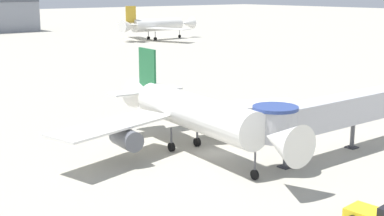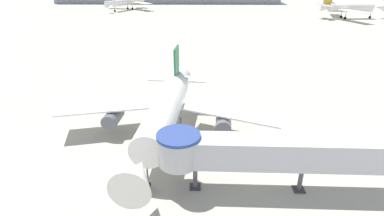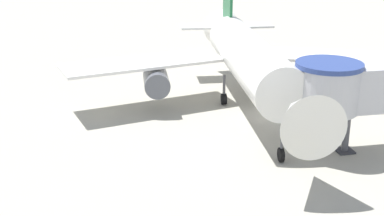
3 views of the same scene
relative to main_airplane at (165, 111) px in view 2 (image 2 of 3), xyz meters
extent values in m
plane|color=#A8A393|center=(1.60, -1.55, -4.11)|extent=(800.00, 800.00, 0.00)
cylinder|color=white|center=(-0.06, -0.63, 0.13)|extent=(5.14, 17.92, 3.53)
cone|color=white|center=(-1.17, -12.77, 0.13)|extent=(3.87, 4.19, 3.53)
cone|color=white|center=(0.86, 9.40, 0.13)|extent=(4.00, 5.60, 3.53)
cube|color=white|center=(-7.87, 2.59, -0.48)|extent=(13.26, 6.98, 0.22)
cube|color=white|center=(8.21, 1.11, -0.48)|extent=(13.29, 8.93, 0.22)
cube|color=#1E6638|center=(0.84, 9.14, 3.31)|extent=(0.56, 3.50, 4.59)
cube|color=white|center=(0.89, 9.66, 0.75)|extent=(8.77, 3.22, 0.18)
cylinder|color=#565960|center=(-6.96, 1.46, -1.71)|extent=(2.26, 3.65, 1.94)
cylinder|color=#565960|center=(7.11, 0.17, -1.71)|extent=(2.26, 3.65, 1.94)
cylinder|color=#4C4C51|center=(-0.87, -9.51, -2.65)|extent=(0.18, 0.18, 2.03)
cylinder|color=black|center=(-0.87, -9.51, -3.66)|extent=(0.34, 0.92, 0.90)
cylinder|color=#4C4C51|center=(-1.44, 1.72, -2.65)|extent=(0.22, 0.22, 2.03)
cylinder|color=black|center=(-1.44, 1.72, -3.66)|extent=(0.48, 0.93, 0.90)
cylinder|color=#4C4C51|center=(1.73, 1.43, -2.65)|extent=(0.22, 0.22, 2.03)
cylinder|color=black|center=(1.73, 1.43, -3.66)|extent=(0.48, 0.93, 0.90)
cube|color=#B7B7BC|center=(11.91, -9.17, 0.21)|extent=(19.62, 3.01, 2.80)
cylinder|color=#B7B7BC|center=(2.13, -8.96, 0.21)|extent=(3.90, 3.90, 2.80)
cylinder|color=navy|center=(2.13, -8.96, 1.76)|extent=(4.10, 4.10, 0.30)
cylinder|color=#56565B|center=(3.69, -8.99, -2.65)|extent=(0.44, 0.44, 2.92)
cube|color=#333338|center=(3.69, -8.99, -4.05)|extent=(1.10, 1.10, 0.12)
cylinder|color=#56565B|center=(13.87, -9.21, -2.65)|extent=(0.44, 0.44, 2.92)
cube|color=#333338|center=(13.87, -9.21, -4.05)|extent=(1.10, 1.10, 0.12)
cube|color=black|center=(11.24, -2.23, -4.09)|extent=(0.51, 0.51, 0.04)
cone|color=orange|center=(11.24, -2.23, -3.68)|extent=(0.35, 0.35, 0.79)
cylinder|color=white|center=(11.24, -2.23, -3.58)|extent=(0.19, 0.19, 0.10)
cylinder|color=white|center=(69.99, 103.96, 0.77)|extent=(18.90, 4.88, 4.03)
cone|color=white|center=(83.17, 104.55, 0.77)|extent=(4.61, 4.23, 4.03)
cone|color=white|center=(59.22, 103.47, 0.77)|extent=(6.22, 4.30, 4.03)
cube|color=white|center=(67.70, 94.99, 0.06)|extent=(9.19, 14.44, 0.22)
cube|color=white|center=(66.90, 112.68, 0.06)|extent=(8.14, 14.42, 0.22)
cube|color=white|center=(58.92, 103.45, 1.47)|extent=(3.08, 9.41, 0.18)
cylinder|color=#4C4C51|center=(79.55, 104.39, -2.41)|extent=(0.18, 0.18, 2.32)
cylinder|color=black|center=(79.55, 104.39, -3.56)|extent=(1.11, 0.31, 1.10)
cylinder|color=#4C4C51|center=(67.73, 102.04, -2.41)|extent=(0.22, 0.22, 2.32)
cylinder|color=black|center=(67.73, 102.04, -3.56)|extent=(1.12, 0.45, 1.10)
cylinder|color=#4C4C51|center=(67.56, 105.66, -2.41)|extent=(0.22, 0.22, 2.32)
cylinder|color=black|center=(67.56, 105.66, -3.56)|extent=(1.12, 0.45, 1.10)
cylinder|color=white|center=(-33.52, 132.80, 0.20)|extent=(11.83, 19.40, 3.50)
cone|color=white|center=(-39.32, 120.88, 0.20)|extent=(4.83, 4.99, 3.50)
cone|color=white|center=(-28.65, 142.84, 0.20)|extent=(5.44, 6.25, 3.50)
cube|color=white|center=(-39.61, 138.56, -0.41)|extent=(13.00, 6.31, 0.22)
cube|color=white|center=(-25.23, 131.58, -0.41)|extent=(12.20, 11.99, 0.22)
cylinder|color=#4C4C51|center=(-37.83, 123.95, -2.56)|extent=(0.18, 0.18, 2.01)
cylinder|color=black|center=(-37.83, 123.95, -3.56)|extent=(0.71, 1.10, 1.10)
cylinder|color=#4C4C51|center=(-33.85, 135.72, -2.56)|extent=(0.22, 0.22, 2.01)
cylinder|color=black|center=(-33.85, 135.72, -3.56)|extent=(0.84, 1.16, 1.10)
cylinder|color=#4C4C51|center=(-31.02, 134.35, -2.56)|extent=(0.22, 0.22, 2.01)
cylinder|color=black|center=(-31.02, 134.35, -3.56)|extent=(0.84, 1.16, 1.10)
camera|label=1|loc=(-32.86, -40.12, 12.02)|focal=50.00mm
camera|label=2|loc=(3.78, -32.67, 15.59)|focal=28.00mm
camera|label=3|loc=(-12.65, -37.83, 10.07)|focal=50.00mm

